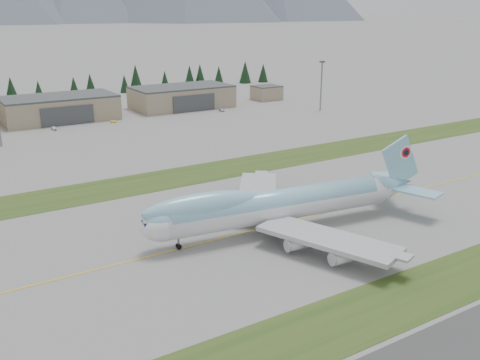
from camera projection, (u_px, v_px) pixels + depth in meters
ground at (292, 221)px, 124.03m from camera, size 7000.00×7000.00×0.00m
grass_strip_near at (424, 291)px, 93.31m from camera, size 400.00×14.00×0.08m
grass_strip_far at (201, 173)px, 160.42m from camera, size 400.00×18.00×0.08m
taxiway_line_main at (292, 221)px, 124.03m from camera, size 400.00×0.40×0.02m
boeing_747_freighter at (278, 205)px, 116.93m from camera, size 70.67×60.30×18.55m
hangar_center at (59, 108)px, 236.05m from camera, size 48.00×26.60×10.80m
hangar_right at (182, 97)px, 266.26m from camera, size 48.00×26.60×10.80m
control_shed at (267, 93)px, 290.40m from camera, size 14.00×12.00×7.60m
floodlight_masts at (51, 98)px, 193.11m from camera, size 203.74×8.62×24.96m
service_vehicle_a at (54, 130)px, 218.15m from camera, size 1.73×4.03×1.36m
service_vehicle_b at (114, 123)px, 232.05m from camera, size 3.31×2.58×1.05m
service_vehicle_c at (222, 111)px, 258.24m from camera, size 2.41×4.54×1.25m
conifer_belt at (43, 87)px, 289.78m from camera, size 274.50×14.84×16.34m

